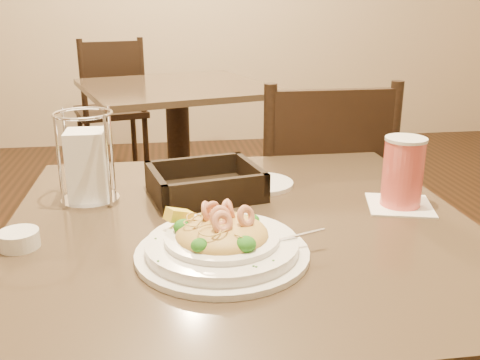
{
  "coord_description": "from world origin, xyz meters",
  "views": [
    {
      "loc": [
        -0.14,
        -0.95,
        1.14
      ],
      "look_at": [
        0.0,
        0.02,
        0.81
      ],
      "focal_mm": 40.0,
      "sensor_mm": 36.0,
      "label": 1
    }
  ],
  "objects": [
    {
      "name": "pasta_bowl",
      "position": [
        -0.05,
        -0.14,
        0.76
      ],
      "size": [
        0.33,
        0.29,
        0.09
      ],
      "rotation": [
        0.0,
        0.0,
        0.08
      ],
      "color": "white",
      "rests_on": "main_table"
    },
    {
      "name": "bread_basket",
      "position": [
        -0.06,
        0.16,
        0.75
      ],
      "size": [
        0.26,
        0.23,
        0.06
      ],
      "rotation": [
        0.0,
        0.0,
        0.21
      ],
      "color": "black",
      "rests_on": "main_table"
    },
    {
      "name": "napkin_caddy",
      "position": [
        -0.3,
        0.16,
        0.82
      ],
      "size": [
        0.12,
        0.12,
        0.2
      ],
      "rotation": [
        0.0,
        0.0,
        0.17
      ],
      "color": "silver",
      "rests_on": "main_table"
    },
    {
      "name": "dining_chair_far",
      "position": [
        -0.47,
        2.55,
        0.5
      ],
      "size": [
        0.51,
        0.51,
        0.93
      ],
      "rotation": [
        0.0,
        0.0,
        3.4
      ],
      "color": "black",
      "rests_on": "ground"
    },
    {
      "name": "dining_chair_near",
      "position": [
        0.33,
        0.59,
        0.5
      ],
      "size": [
        0.42,
        0.42,
        0.93
      ],
      "rotation": [
        0.0,
        0.0,
        3.14
      ],
      "color": "black",
      "rests_on": "ground"
    },
    {
      "name": "background_table",
      "position": [
        -0.07,
        1.82,
        0.5
      ],
      "size": [
        1.11,
        1.11,
        0.73
      ],
      "rotation": [
        0.0,
        0.0,
        0.28
      ],
      "color": "black",
      "rests_on": "ground"
    },
    {
      "name": "side_plate",
      "position": [
        0.08,
        0.21,
        0.74
      ],
      "size": [
        0.17,
        0.17,
        0.01
      ],
      "primitive_type": "cylinder",
      "rotation": [
        0.0,
        0.0,
        0.15
      ],
      "color": "white",
      "rests_on": "main_table"
    },
    {
      "name": "main_table",
      "position": [
        0.0,
        0.0,
        0.5
      ],
      "size": [
        0.9,
        0.9,
        0.73
      ],
      "color": "black",
      "rests_on": "ground"
    },
    {
      "name": "butter_ramekin",
      "position": [
        -0.4,
        -0.05,
        0.75
      ],
      "size": [
        0.08,
        0.08,
        0.03
      ],
      "primitive_type": "cylinder",
      "rotation": [
        0.0,
        0.0,
        -0.23
      ],
      "color": "white",
      "rests_on": "main_table"
    },
    {
      "name": "drink_glass",
      "position": [
        0.34,
        0.04,
        0.8
      ],
      "size": [
        0.16,
        0.16,
        0.15
      ],
      "rotation": [
        0.0,
        0.0,
        -0.27
      ],
      "color": "white",
      "rests_on": "main_table"
    }
  ]
}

